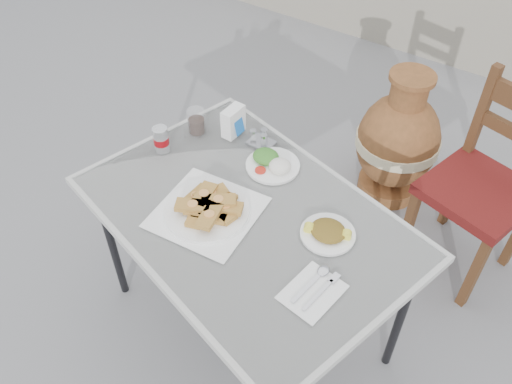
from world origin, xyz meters
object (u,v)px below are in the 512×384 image
Objects in this scene: pide_plate at (207,206)px; salad_chopped_plate at (328,232)px; salad_rice_plate at (272,163)px; cola_glass at (196,123)px; condiment_caddy at (261,140)px; chair at (485,185)px; napkin_holder at (233,121)px; soda_can at (161,139)px; cafe_table at (247,223)px; terracotta_urn at (397,142)px.

salad_chopped_plate is (0.39, 0.14, -0.02)m from pide_plate.
cola_glass reaches higher than salad_rice_plate.
condiment_caddy is 0.11× the size of chair.
pide_plate is at bearing -64.51° from napkin_holder.
soda_can reaches higher than cola_glass.
salad_rice_plate reaches higher than salad_chopped_plate.
cola_glass is 0.11× the size of chair.
condiment_caddy reaches higher than pide_plate.
salad_chopped_plate is at bearing 19.69° from pide_plate.
napkin_holder is at bearing -179.07° from condiment_caddy.
cafe_table is 12.87× the size of cola_glass.
cafe_table is at bearing -77.23° from salad_rice_plate.
condiment_caddy is 0.14× the size of terracotta_urn.
salad_chopped_plate is at bearing -97.68° from chair.
salad_chopped_plate is 0.73m from soda_can.
cola_glass is (-0.30, 0.33, 0.01)m from pide_plate.
cola_glass reaches higher than salad_chopped_plate.
terracotta_urn is (0.57, 0.83, -0.41)m from cola_glass.
chair reaches higher than salad_chopped_plate.
soda_can is 0.17m from cola_glass.
soda_can reaches higher than salad_chopped_plate.
soda_can is 0.29m from napkin_holder.
cafe_table is 0.45m from napkin_holder.
salad_chopped_plate is 1.80× the size of cola_glass.
salad_chopped_plate is 0.90m from chair.
pide_plate is at bearing -102.99° from terracotta_urn.
pide_plate reaches higher than terracotta_urn.
napkin_holder reaches higher than pide_plate.
pide_plate is 0.39× the size of chair.
napkin_holder is (0.13, 0.07, 0.01)m from cola_glass.
salad_rice_plate is at bearing -122.10° from chair.
condiment_caddy reaches higher than cafe_table.
chair is at bearing 35.68° from soda_can.
condiment_caddy is at bearing 2.88° from napkin_holder.
pide_plate is 3.03× the size of napkin_holder.
soda_can reaches higher than condiment_caddy.
condiment_caddy reaches higher than salad_rice_plate.
chair reaches higher than terracotta_urn.
napkin_holder is 0.13× the size of chair.
cola_glass is (0.04, 0.16, -0.01)m from soda_can.
napkin_holder is (-0.56, 0.26, 0.04)m from salad_chopped_plate.
chair is (1.07, 0.77, -0.28)m from soda_can.
pide_plate is 1.21m from chair.
terracotta_urn is at bearing 55.61° from cola_glass.
condiment_caddy is at bearing -130.12° from chair.
napkin_holder is at bearing 131.24° from cafe_table.
cafe_table is at bearing 31.34° from pide_plate.
salad_chopped_plate is at bearing -1.96° from soda_can.
chair is at bearing 34.41° from condiment_caddy.
cafe_table is 0.27m from salad_rice_plate.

